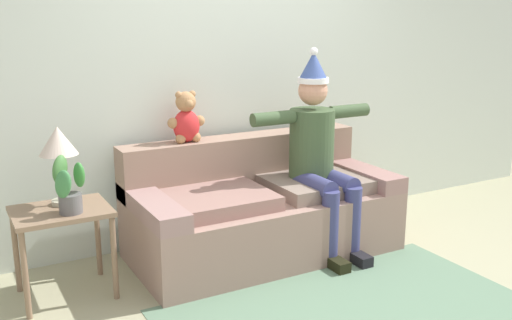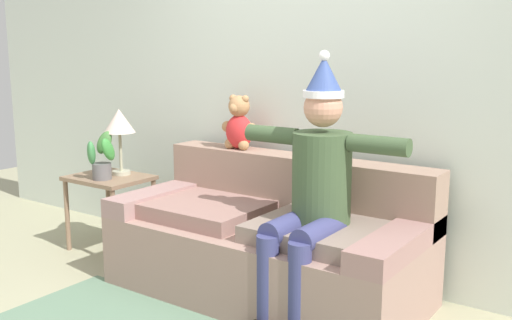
# 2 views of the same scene
# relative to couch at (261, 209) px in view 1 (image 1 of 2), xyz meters

# --- Properties ---
(ground_plane) EXTENTS (10.00, 10.00, 0.00)m
(ground_plane) POSITION_rel_couch_xyz_m (0.00, -1.00, -0.33)
(ground_plane) COLOR tan
(back_wall) EXTENTS (7.00, 0.10, 2.70)m
(back_wall) POSITION_rel_couch_xyz_m (0.00, 0.55, 1.02)
(back_wall) COLOR silver
(back_wall) RESTS_ON ground_plane
(couch) EXTENTS (1.96, 0.94, 0.85)m
(couch) POSITION_rel_couch_xyz_m (0.00, 0.00, 0.00)
(couch) COLOR gray
(couch) RESTS_ON ground_plane
(person_seated) EXTENTS (1.02, 0.77, 1.53)m
(person_seated) POSITION_rel_couch_xyz_m (0.40, -0.17, 0.45)
(person_seated) COLOR #3F5534
(person_seated) RESTS_ON ground_plane
(teddy_bear) EXTENTS (0.29, 0.17, 0.38)m
(teddy_bear) POSITION_rel_couch_xyz_m (-0.46, 0.30, 0.69)
(teddy_bear) COLOR red
(teddy_bear) RESTS_ON couch
(side_table) EXTENTS (0.59, 0.47, 0.58)m
(side_table) POSITION_rel_couch_xyz_m (-1.46, -0.03, 0.16)
(side_table) COLOR #876951
(side_table) RESTS_ON ground_plane
(table_lamp) EXTENTS (0.24, 0.24, 0.51)m
(table_lamp) POSITION_rel_couch_xyz_m (-1.42, 0.06, 0.65)
(table_lamp) COLOR #B4B097
(table_lamp) RESTS_ON side_table
(potted_plant) EXTENTS (0.22, 0.26, 0.37)m
(potted_plant) POSITION_rel_couch_xyz_m (-1.41, -0.13, 0.41)
(potted_plant) COLOR #5F5C5E
(potted_plant) RESTS_ON side_table
(area_rug) EXTENTS (2.23, 1.20, 0.01)m
(area_rug) POSITION_rel_couch_xyz_m (0.00, -1.07, -0.33)
(area_rug) COLOR slate
(area_rug) RESTS_ON ground_plane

